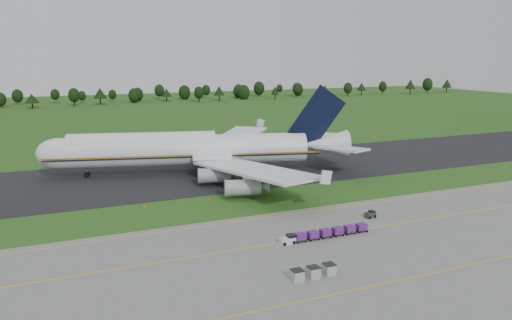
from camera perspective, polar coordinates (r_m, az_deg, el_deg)
name	(u,v)px	position (r m, az deg, el deg)	size (l,w,h in m)	color
ground	(240,204)	(98.52, -1.80, -5.02)	(600.00, 600.00, 0.00)	#265118
apron	(332,271)	(69.94, 8.72, -12.40)	(300.00, 52.00, 0.06)	slate
taxiway	(199,173)	(124.11, -6.55, -1.52)	(300.00, 40.00, 0.08)	black
apron_markings	(307,252)	(75.46, 5.86, -10.42)	(300.00, 30.20, 0.01)	yellow
tree_line	(80,95)	(308.46, -19.45, 6.98)	(525.94, 21.95, 11.82)	black
aircraft	(191,149)	(122.90, -7.39, 1.24)	(76.98, 72.43, 21.55)	silver
baggage_train	(324,233)	(81.08, 7.75, -8.30)	(15.73, 1.43, 1.37)	silver
utility_cart	(370,215)	(92.29, 12.92, -6.14)	(2.00, 1.40, 1.02)	#2A3122
uld_row	(313,272)	(67.24, 6.58, -12.63)	(6.34, 1.54, 1.52)	#9B9B9B
edge_markers	(209,200)	(100.72, -5.42, -4.53)	(26.21, 0.30, 0.60)	#F85607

